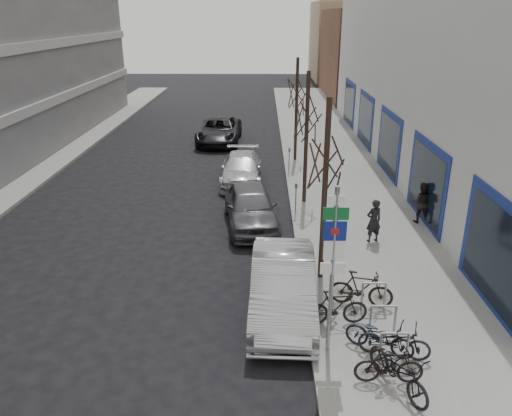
{
  "coord_description": "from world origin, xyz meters",
  "views": [
    {
      "loc": [
        0.85,
        -9.79,
        7.51
      ],
      "look_at": [
        0.65,
        4.4,
        2.0
      ],
      "focal_mm": 35.0,
      "sensor_mm": 36.0,
      "label": 1
    }
  ],
  "objects_px": {
    "parked_car_mid": "(251,206)",
    "lane_car": "(219,130)",
    "parked_car_front": "(283,286)",
    "parked_car_back": "(241,169)",
    "meter_front": "(308,261)",
    "bike_mid_curb": "(380,333)",
    "bike_far_inner": "(361,288)",
    "bike_mid_inner": "(336,307)",
    "bike_rack": "(383,316)",
    "bike_near_right": "(389,365)",
    "pedestrian_near": "(374,221)",
    "highway_sign_pole": "(333,262)",
    "pedestrian_far": "(421,202)",
    "meter_mid": "(296,196)",
    "bike_near_left": "(399,367)",
    "meter_back": "(289,158)",
    "bike_far_curb": "(395,338)",
    "tree_mid": "(307,107)",
    "tree_far": "(297,85)",
    "tree_near": "(327,148)"
  },
  "relations": [
    {
      "from": "lane_car",
      "to": "bike_rack",
      "type": "bearing_deg",
      "value": -73.15
    },
    {
      "from": "meter_front",
      "to": "meter_back",
      "type": "xyz_separation_m",
      "value": [
        0.0,
        11.0,
        0.0
      ]
    },
    {
      "from": "parked_car_front",
      "to": "meter_back",
      "type": "bearing_deg",
      "value": 88.24
    },
    {
      "from": "parked_car_back",
      "to": "lane_car",
      "type": "bearing_deg",
      "value": 102.05
    },
    {
      "from": "bike_mid_inner",
      "to": "tree_far",
      "type": "bearing_deg",
      "value": -5.51
    },
    {
      "from": "bike_far_curb",
      "to": "parked_car_front",
      "type": "height_order",
      "value": "parked_car_front"
    },
    {
      "from": "tree_mid",
      "to": "pedestrian_near",
      "type": "height_order",
      "value": "tree_mid"
    },
    {
      "from": "bike_far_inner",
      "to": "bike_mid_inner",
      "type": "bearing_deg",
      "value": 151.18
    },
    {
      "from": "tree_near",
      "to": "pedestrian_far",
      "type": "bearing_deg",
      "value": 45.5
    },
    {
      "from": "meter_front",
      "to": "bike_near_left",
      "type": "xyz_separation_m",
      "value": [
        1.55,
        -4.32,
        -0.21
      ]
    },
    {
      "from": "highway_sign_pole",
      "to": "pedestrian_near",
      "type": "relative_size",
      "value": 2.72
    },
    {
      "from": "highway_sign_pole",
      "to": "bike_far_inner",
      "type": "bearing_deg",
      "value": 59.93
    },
    {
      "from": "bike_near_right",
      "to": "tree_mid",
      "type": "bearing_deg",
      "value": 6.27
    },
    {
      "from": "meter_mid",
      "to": "pedestrian_far",
      "type": "bearing_deg",
      "value": -8.88
    },
    {
      "from": "bike_far_curb",
      "to": "bike_far_inner",
      "type": "distance_m",
      "value": 2.19
    },
    {
      "from": "parked_car_front",
      "to": "parked_car_mid",
      "type": "height_order",
      "value": "parked_car_front"
    },
    {
      "from": "tree_near",
      "to": "meter_mid",
      "type": "distance_m",
      "value": 5.95
    },
    {
      "from": "parked_car_front",
      "to": "pedestrian_far",
      "type": "bearing_deg",
      "value": 49.62
    },
    {
      "from": "meter_back",
      "to": "parked_car_mid",
      "type": "height_order",
      "value": "parked_car_mid"
    },
    {
      "from": "parked_car_mid",
      "to": "lane_car",
      "type": "height_order",
      "value": "parked_car_mid"
    },
    {
      "from": "pedestrian_far",
      "to": "lane_car",
      "type": "bearing_deg",
      "value": -40.62
    },
    {
      "from": "meter_front",
      "to": "bike_far_inner",
      "type": "distance_m",
      "value": 1.76
    },
    {
      "from": "highway_sign_pole",
      "to": "tree_near",
      "type": "distance_m",
      "value": 3.88
    },
    {
      "from": "bike_mid_curb",
      "to": "bike_far_curb",
      "type": "bearing_deg",
      "value": -92.65
    },
    {
      "from": "pedestrian_near",
      "to": "highway_sign_pole",
      "type": "bearing_deg",
      "value": 50.42
    },
    {
      "from": "tree_mid",
      "to": "bike_mid_inner",
      "type": "distance_m",
      "value": 9.63
    },
    {
      "from": "meter_back",
      "to": "bike_mid_inner",
      "type": "height_order",
      "value": "meter_back"
    },
    {
      "from": "bike_mid_inner",
      "to": "meter_mid",
      "type": "bearing_deg",
      "value": -1.63
    },
    {
      "from": "parked_car_mid",
      "to": "lane_car",
      "type": "bearing_deg",
      "value": 92.35
    },
    {
      "from": "lane_car",
      "to": "parked_car_front",
      "type": "bearing_deg",
      "value": -79.03
    },
    {
      "from": "bike_far_inner",
      "to": "parked_car_mid",
      "type": "distance_m",
      "value": 6.62
    },
    {
      "from": "bike_rack",
      "to": "tree_far",
      "type": "distance_m",
      "value": 16.31
    },
    {
      "from": "bike_mid_curb",
      "to": "tree_mid",
      "type": "bearing_deg",
      "value": 34.05
    },
    {
      "from": "tree_near",
      "to": "bike_mid_curb",
      "type": "height_order",
      "value": "tree_near"
    },
    {
      "from": "lane_car",
      "to": "tree_far",
      "type": "bearing_deg",
      "value": -43.41
    },
    {
      "from": "parked_car_mid",
      "to": "bike_near_right",
      "type": "bearing_deg",
      "value": -78.01
    },
    {
      "from": "pedestrian_near",
      "to": "pedestrian_far",
      "type": "relative_size",
      "value": 0.96
    },
    {
      "from": "bike_mid_curb",
      "to": "pedestrian_far",
      "type": "height_order",
      "value": "pedestrian_far"
    },
    {
      "from": "bike_near_right",
      "to": "bike_near_left",
      "type": "bearing_deg",
      "value": -137.5
    },
    {
      "from": "bike_mid_curb",
      "to": "lane_car",
      "type": "distance_m",
      "value": 21.7
    },
    {
      "from": "meter_front",
      "to": "bike_mid_curb",
      "type": "xyz_separation_m",
      "value": [
        1.43,
        -3.07,
        -0.27
      ]
    },
    {
      "from": "highway_sign_pole",
      "to": "bike_far_curb",
      "type": "relative_size",
      "value": 2.58
    },
    {
      "from": "highway_sign_pole",
      "to": "parked_car_back",
      "type": "height_order",
      "value": "highway_sign_pole"
    },
    {
      "from": "meter_mid",
      "to": "parked_car_front",
      "type": "distance_m",
      "value": 6.74
    },
    {
      "from": "meter_front",
      "to": "bike_far_inner",
      "type": "relative_size",
      "value": 0.74
    },
    {
      "from": "meter_back",
      "to": "bike_far_curb",
      "type": "height_order",
      "value": "meter_back"
    },
    {
      "from": "meter_front",
      "to": "parked_car_front",
      "type": "height_order",
      "value": "parked_car_front"
    },
    {
      "from": "bike_rack",
      "to": "bike_near_right",
      "type": "xyz_separation_m",
      "value": [
        -0.26,
        -1.74,
        -0.06
      ]
    },
    {
      "from": "bike_mid_curb",
      "to": "parked_car_front",
      "type": "height_order",
      "value": "parked_car_front"
    },
    {
      "from": "bike_mid_curb",
      "to": "meter_mid",
      "type": "bearing_deg",
      "value": 37.97
    }
  ]
}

